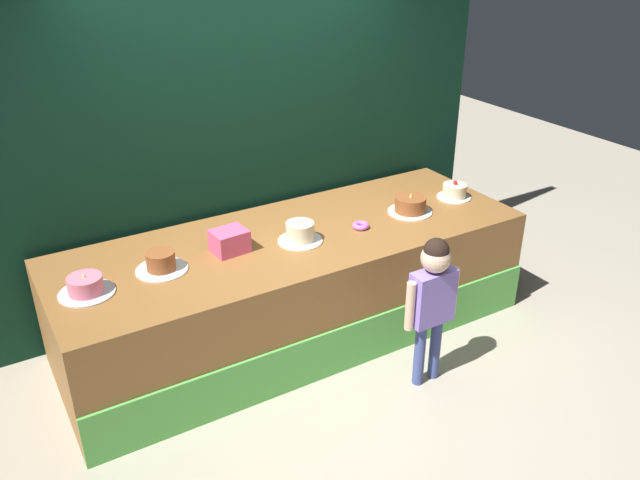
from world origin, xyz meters
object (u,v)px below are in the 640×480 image
object	(u,v)px
cake_left	(161,263)
cake_far_right	(454,192)
pink_box	(230,241)
cake_right	(410,205)
donut	(361,226)
child_figure	(433,292)
cake_center	(300,233)
cake_far_left	(86,286)

from	to	relation	value
cake_left	cake_far_right	distance (m)	2.40
pink_box	cake_left	bearing A→B (deg)	-178.30
cake_left	pink_box	bearing A→B (deg)	1.70
cake_right	donut	bearing A→B (deg)	-175.46
child_figure	donut	bearing A→B (deg)	89.61
cake_center	cake_right	size ratio (longest dim) A/B	0.93
pink_box	cake_left	xyz separation A→B (m)	(-0.48, -0.01, -0.02)
pink_box	child_figure	bearing A→B (deg)	-45.72
cake_right	cake_left	bearing A→B (deg)	177.05
donut	cake_left	distance (m)	1.45
cake_far_left	cake_left	world-z (taller)	cake_far_left
child_figure	cake_center	world-z (taller)	child_figure
cake_far_left	cake_right	bearing A→B (deg)	-1.29
pink_box	cake_far_left	distance (m)	0.96
cake_left	cake_right	xyz separation A→B (m)	(1.92, -0.10, 0.00)
child_figure	cake_right	size ratio (longest dim) A/B	3.17
pink_box	cake_far_left	world-z (taller)	pink_box
cake_left	cake_right	world-z (taller)	cake_right
child_figure	donut	xyz separation A→B (m)	(0.01, 0.83, 0.13)
cake_right	cake_far_left	bearing A→B (deg)	178.71
cake_center	child_figure	bearing A→B (deg)	-61.35
pink_box	cake_center	size ratio (longest dim) A/B	0.73
cake_far_left	cake_left	bearing A→B (deg)	5.35
child_figure	cake_far_left	bearing A→B (deg)	154.34
cake_far_left	cake_far_right	bearing A→B (deg)	-0.16
child_figure	cake_far_right	distance (m)	1.34
child_figure	cake_center	xyz separation A→B (m)	(-0.47, 0.87, 0.17)
cake_left	cake_right	bearing A→B (deg)	-2.95
child_figure	cake_left	size ratio (longest dim) A/B	3.21
cake_right	cake_far_right	size ratio (longest dim) A/B	1.25
child_figure	cake_far_left	distance (m)	2.13
cake_left	cake_far_right	world-z (taller)	cake_far_right
pink_box	cake_left	size ratio (longest dim) A/B	0.68
cake_far_left	cake_center	xyz separation A→B (m)	(1.44, -0.05, 0.01)
cake_far_left	cake_center	size ratio (longest dim) A/B	1.07
cake_right	cake_far_right	world-z (taller)	cake_right
donut	cake_far_left	bearing A→B (deg)	177.25
child_figure	pink_box	size ratio (longest dim) A/B	4.69
cake_right	cake_far_right	bearing A→B (deg)	5.49
child_figure	cake_far_right	bearing A→B (deg)	43.35
child_figure	cake_far_right	world-z (taller)	child_figure
child_figure	pink_box	bearing A→B (deg)	134.28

